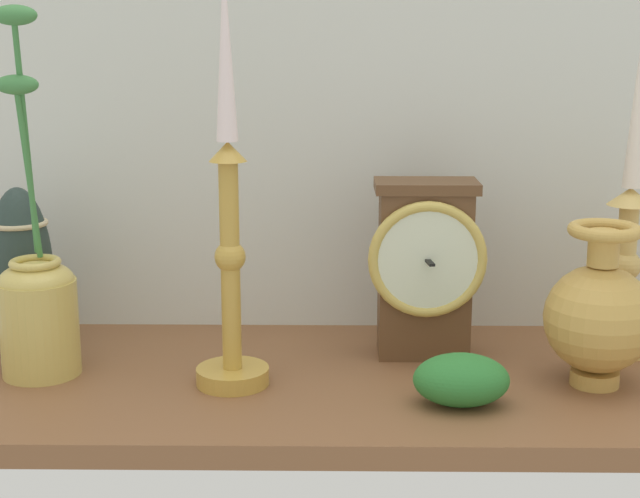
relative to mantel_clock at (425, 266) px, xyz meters
The scene contains 9 objects.
ground_plane 16.27cm from the mantel_clock, 145.76° to the right, with size 100.00×36.00×2.40cm, color brown.
back_wall 26.79cm from the mantel_clock, 127.51° to the left, with size 120.00×2.00×65.00cm, color silver.
mantel_clock is the anchor object (origin of this frame).
candlestick_tall_left 23.09cm from the mantel_clock, ahead, with size 7.06×7.06×36.87cm.
candlestick_tall_center 23.36cm from the mantel_clock, 156.36° to the right, with size 7.68×7.68×43.77cm.
brass_vase_bulbous 19.58cm from the mantel_clock, 27.31° to the right, with size 11.32×11.32×17.31cm.
brass_vase_jar 42.35cm from the mantel_clock, behind, with size 8.36×8.81×38.82cm.
tall_ceramic_vase 46.34cm from the mantel_clock, behind, with size 7.07×7.07×19.01cm.
ivy_sprig 16.68cm from the mantel_clock, 80.46° to the right, with size 9.61×6.72×5.26cm.
Camera 1 is at (-1.09, -96.83, 36.81)cm, focal length 53.30 mm.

